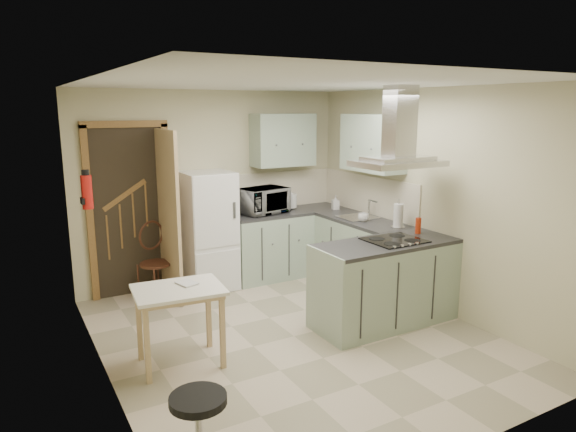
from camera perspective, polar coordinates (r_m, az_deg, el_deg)
floor at (r=5.36m, az=0.68°, el=-13.21°), size 4.20×4.20×0.00m
ceiling at (r=4.86m, az=0.75°, el=14.56°), size 4.20×4.20×0.00m
back_wall at (r=6.82m, az=-8.27°, el=3.16°), size 3.60×0.00×3.60m
left_wall at (r=4.36m, az=-20.18°, el=-2.46°), size 0.00×4.20×4.20m
right_wall at (r=6.06m, az=15.57°, el=1.73°), size 0.00×4.20×4.20m
doorway at (r=6.51m, az=-17.15°, el=0.54°), size 1.10×0.12×2.10m
fridge at (r=6.57m, az=-8.80°, el=-1.64°), size 0.60×0.60×1.50m
counter_back at (r=6.99m, az=-2.12°, el=-3.23°), size 1.08×0.60×0.90m
counter_right at (r=6.87m, az=6.75°, el=-3.58°), size 0.60×1.95×0.90m
splashback at (r=7.23m, az=-1.11°, el=2.97°), size 1.68×0.02×0.50m
wall_cabinet_back at (r=7.01m, az=-0.56°, el=8.44°), size 0.85×0.35×0.70m
wall_cabinet_right at (r=6.49m, az=9.41°, el=8.01°), size 0.35×0.90×0.70m
peninsula at (r=5.61m, az=10.78°, el=-7.29°), size 1.55×0.65×0.90m
hob at (r=5.54m, az=11.75°, el=-2.64°), size 0.58×0.50×0.01m
extractor_hood at (r=5.40m, az=12.12°, el=5.75°), size 0.90×0.55×0.10m
sink at (r=6.62m, az=7.75°, el=-0.13°), size 0.45×0.40×0.01m
fire_extinguisher at (r=5.19m, az=-21.44°, el=2.49°), size 0.10×0.10×0.32m
drop_leaf_table at (r=4.80m, az=-11.91°, el=-11.89°), size 0.82×0.65×0.72m
bentwood_chair at (r=6.45m, az=-14.50°, el=-5.17°), size 0.50×0.50×0.85m
stool at (r=3.61m, az=-9.84°, el=-22.42°), size 0.44×0.44×0.50m
microwave at (r=6.82m, az=-2.74°, el=1.72°), size 0.69×0.53×0.34m
kettle at (r=7.11m, az=0.36°, el=1.72°), size 0.20×0.20×0.23m
cereal_box at (r=7.07m, az=-1.81°, el=1.81°), size 0.10×0.19×0.27m
soap_bottle at (r=7.11m, az=5.30°, el=1.51°), size 0.11×0.11×0.19m
paper_towel at (r=6.14m, az=12.16°, el=0.07°), size 0.15×0.15×0.29m
cup at (r=6.40m, az=8.37°, el=-0.15°), size 0.15×0.15×0.10m
red_bottle at (r=5.90m, az=14.26°, el=-1.05°), size 0.07×0.07×0.18m
book at (r=4.70m, az=-11.93°, el=-7.10°), size 0.19×0.22×0.09m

